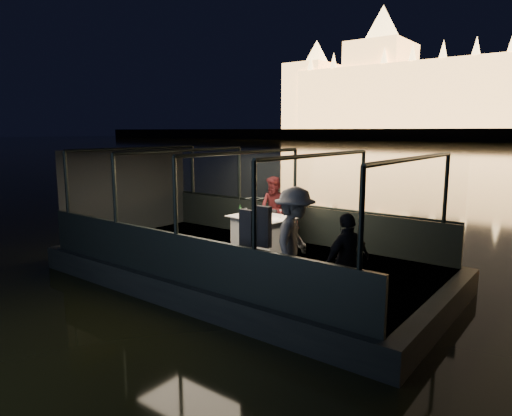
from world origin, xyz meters
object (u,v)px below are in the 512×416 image
Objects in this scene: dining_table_central at (262,232)px; person_woman_coral at (292,214)px; coat_stand at (255,241)px; passenger_stripe at (294,247)px; chair_port_left at (267,225)px; person_man_maroon at (274,212)px; chair_port_right at (287,229)px; wine_bottle at (240,210)px; passenger_dark at (347,255)px.

dining_table_central is 1.02× the size of person_woman_coral.
coat_stand is 0.69m from passenger_stripe.
passenger_stripe reaches higher than coat_stand.
chair_port_left is 0.40m from person_man_maroon.
chair_port_left is 0.45× the size of passenger_stripe.
wine_bottle is (-0.82, -0.76, 0.47)m from chair_port_right.
wine_bottle is (-0.41, -0.31, 0.53)m from dining_table_central.
passenger_dark is (3.42, -2.89, 0.10)m from person_man_maroon.
coat_stand reaches higher than person_woman_coral.
wine_bottle is (-0.78, -1.03, 0.17)m from person_woman_coral.
person_woman_coral is (-1.32, 3.19, -0.15)m from coat_stand.
person_woman_coral is 1.30m from wine_bottle.
coat_stand reaches higher than dining_table_central.
passenger_stripe is (1.91, -2.66, 0.40)m from chair_port_right.
chair_port_right is at bearing 42.89° from wine_bottle.
chair_port_left is 1.04× the size of chair_port_right.
wine_bottle is at bearing -93.90° from chair_port_left.
wine_bottle is at bearing -96.28° from passenger_dark.
passenger_stripe is (2.32, -2.21, 0.47)m from dining_table_central.
person_man_maroon is 1.07m from wine_bottle.
coat_stand is 3.69m from person_man_maroon.
person_woman_coral is (0.37, 0.72, 0.36)m from dining_table_central.
person_woman_coral is 0.93× the size of passenger_dark.
person_man_maroon reaches higher than person_woman_coral.
coat_stand is 3.46m from person_woman_coral.
chair_port_right is at bearing 113.71° from coat_stand.
passenger_dark is (3.27, -2.17, 0.47)m from dining_table_central.
passenger_stripe is at bearing -44.39° from chair_port_right.
coat_stand is at bearing -56.45° from chair_port_right.
chair_port_right is at bearing -111.90° from passenger_dark.
passenger_dark is at bearing -23.73° from chair_port_left.
chair_port_right is 1.21m from wine_bottle.
person_man_maroon reaches higher than chair_port_right.
person_woman_coral is at bearing 52.78° from wine_bottle.
chair_port_right is 0.43× the size of passenger_stripe.
chair_port_right is 0.41m from person_woman_coral.
chair_port_right is 3.22m from coat_stand.
passenger_stripe is at bearing -67.23° from passenger_dark.
passenger_stripe reaches higher than dining_table_central.
wine_bottle reaches higher than dining_table_central.
person_man_maroon is (-1.84, 3.19, -0.15)m from coat_stand.
coat_stand is (1.86, -2.92, 0.45)m from chair_port_left.
person_woman_coral is 0.77× the size of passenger_stripe.
chair_port_left is (-0.17, 0.45, 0.06)m from dining_table_central.
dining_table_central is 0.89m from person_woman_coral.
chair_port_right is at bearing 13.54° from chair_port_left.
passenger_stripe is at bearing 22.82° from coat_stand.
chair_port_left is 2.97× the size of wine_bottle.
coat_stand is 1.02× the size of person_man_maroon.
dining_table_central is 0.95× the size of passenger_dark.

